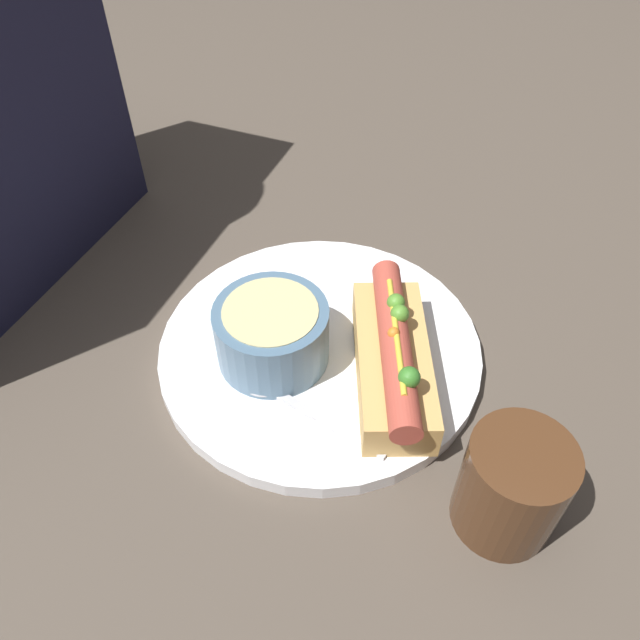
{
  "coord_description": "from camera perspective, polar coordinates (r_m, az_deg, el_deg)",
  "views": [
    {
      "loc": [
        -0.35,
        -0.14,
        0.45
      ],
      "look_at": [
        0.0,
        0.0,
        0.05
      ],
      "focal_mm": 35.0,
      "sensor_mm": 36.0,
      "label": 1
    }
  ],
  "objects": [
    {
      "name": "drinking_glass",
      "position": [
        0.48,
        17.11,
        -14.37
      ],
      "size": [
        0.07,
        0.07,
        0.09
      ],
      "color": "#4C2D19",
      "rests_on": "ground_plane"
    },
    {
      "name": "dinner_plate",
      "position": [
        0.58,
        0.0,
        -2.61
      ],
      "size": [
        0.3,
        0.3,
        0.01
      ],
      "color": "white",
      "rests_on": "ground_plane"
    },
    {
      "name": "ground_plane",
      "position": [
        0.59,
        0.0,
        -3.08
      ],
      "size": [
        4.0,
        4.0,
        0.0
      ],
      "primitive_type": "plane",
      "color": "#4C4238"
    },
    {
      "name": "spoon",
      "position": [
        0.54,
        -4.13,
        -6.55
      ],
      "size": [
        0.05,
        0.15,
        0.01
      ],
      "rotation": [
        0.0,
        0.0,
        1.35
      ],
      "color": "#B7B7BC",
      "rests_on": "dinner_plate"
    },
    {
      "name": "soup_bowl",
      "position": [
        0.55,
        -4.42,
        -1.06
      ],
      "size": [
        0.1,
        0.1,
        0.06
      ],
      "color": "slate",
      "rests_on": "dinner_plate"
    },
    {
      "name": "hot_dog",
      "position": [
        0.54,
        6.72,
        -3.4
      ],
      "size": [
        0.18,
        0.12,
        0.07
      ],
      "rotation": [
        0.0,
        0.0,
        0.39
      ],
      "color": "tan",
      "rests_on": "dinner_plate"
    }
  ]
}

